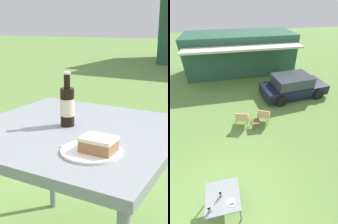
# 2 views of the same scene
# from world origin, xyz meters

# --- Properties ---
(patio_table) EXTENTS (0.91, 0.89, 0.75)m
(patio_table) POSITION_xyz_m (0.00, 0.00, 0.68)
(patio_table) COLOR gray
(patio_table) RESTS_ON ground_plane
(cake_on_plate) EXTENTS (0.23, 0.23, 0.06)m
(cake_on_plate) POSITION_xyz_m (0.22, -0.21, 0.77)
(cake_on_plate) COLOR white
(cake_on_plate) RESTS_ON patio_table
(cola_bottle_near) EXTENTS (0.07, 0.07, 0.25)m
(cola_bottle_near) POSITION_xyz_m (-0.04, 0.02, 0.85)
(cola_bottle_near) COLOR black
(cola_bottle_near) RESTS_ON patio_table
(fork) EXTENTS (0.17, 0.06, 0.01)m
(fork) POSITION_xyz_m (0.16, -0.20, 0.75)
(fork) COLOR silver
(fork) RESTS_ON patio_table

